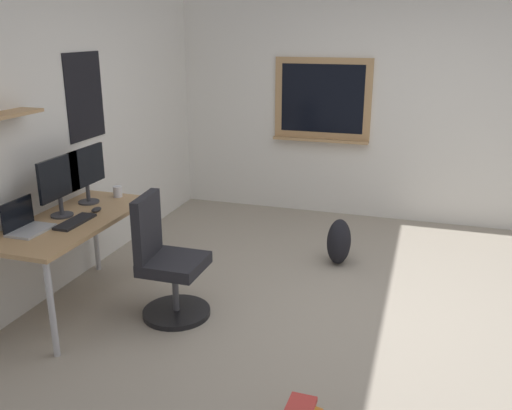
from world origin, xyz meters
TOP-DOWN VIEW (x-y plane):
  - ground_plane at (0.00, 0.00)m, footprint 5.20×5.20m
  - wall_back at (-0.01, 2.45)m, footprint 5.00×0.30m
  - wall_right at (2.45, 0.03)m, footprint 0.22×5.00m
  - desk at (-0.52, 2.05)m, footprint 1.42×0.64m
  - office_chair at (-0.42, 1.33)m, footprint 0.52×0.52m
  - laptop at (-0.84, 2.20)m, footprint 0.31×0.21m
  - monitor_primary at (-0.48, 2.15)m, footprint 0.46×0.17m
  - monitor_secondary at (-0.13, 2.15)m, footprint 0.46×0.17m
  - keyboard at (-0.59, 1.97)m, footprint 0.37×0.13m
  - computer_mouse at (-0.31, 1.97)m, footprint 0.10×0.06m
  - coffee_mug at (0.09, 2.02)m, footprint 0.08×0.08m
  - backpack at (0.94, 0.24)m, footprint 0.32×0.22m

SIDE VIEW (x-z plane):
  - ground_plane at x=0.00m, z-range 0.00..0.00m
  - backpack at x=0.94m, z-range 0.00..0.43m
  - office_chair at x=-0.42m, z-range -0.07..0.88m
  - desk at x=-0.52m, z-range 0.29..1.03m
  - keyboard at x=-0.59m, z-range 0.74..0.76m
  - computer_mouse at x=-0.31m, z-range 0.74..0.77m
  - coffee_mug at x=0.09m, z-range 0.74..0.83m
  - laptop at x=-0.84m, z-range 0.68..0.90m
  - monitor_primary at x=-0.48m, z-range 0.77..1.24m
  - monitor_secondary at x=-0.13m, z-range 0.77..1.24m
  - wall_right at x=2.45m, z-range 0.00..2.60m
  - wall_back at x=-0.01m, z-range 0.00..2.60m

